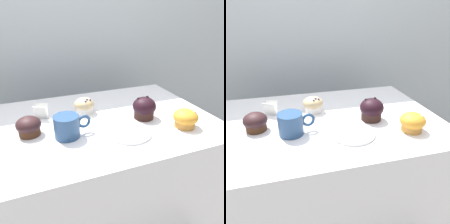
{
  "view_description": "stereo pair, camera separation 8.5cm",
  "coord_description": "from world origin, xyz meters",
  "views": [
    {
      "loc": [
        -0.2,
        -0.76,
        1.29
      ],
      "look_at": [
        0.08,
        -0.04,
        0.94
      ],
      "focal_mm": 35.0,
      "sensor_mm": 36.0,
      "label": 1
    },
    {
      "loc": [
        -0.12,
        -0.78,
        1.29
      ],
      "look_at": [
        0.08,
        -0.04,
        0.94
      ],
      "focal_mm": 35.0,
      "sensor_mm": 36.0,
      "label": 2
    }
  ],
  "objects": [
    {
      "name": "muffin_back_left",
      "position": [
        0.32,
        -0.17,
        0.93
      ],
      "size": [
        0.09,
        0.09,
        0.07
      ],
      "color": "#C38237",
      "rests_on": "display_counter"
    },
    {
      "name": "muffin_front_left",
      "position": [
        -0.23,
        -0.02,
        0.92
      ],
      "size": [
        0.09,
        0.09,
        0.07
      ],
      "color": "#432616",
      "rests_on": "display_counter"
    },
    {
      "name": "display_counter",
      "position": [
        0.0,
        0.0,
        0.45
      ],
      "size": [
        1.0,
        0.64,
        0.89
      ],
      "primitive_type": "cube",
      "color": "silver",
      "rests_on": "ground"
    },
    {
      "name": "price_card",
      "position": [
        -0.18,
        0.09,
        0.92
      ],
      "size": [
        0.06,
        0.06,
        0.06
      ],
      "color": "white",
      "rests_on": "display_counter"
    },
    {
      "name": "coffee_cup",
      "position": [
        -0.1,
        -0.09,
        0.93
      ],
      "size": [
        0.13,
        0.09,
        0.08
      ],
      "color": "navy",
      "rests_on": "display_counter"
    },
    {
      "name": "serving_plate",
      "position": [
        0.11,
        -0.14,
        0.9
      ],
      "size": [
        0.16,
        0.16,
        0.01
      ],
      "color": "white",
      "rests_on": "display_counter"
    },
    {
      "name": "wall_back",
      "position": [
        0.0,
        0.6,
        0.9
      ],
      "size": [
        3.2,
        0.1,
        1.8
      ],
      "primitive_type": "cube",
      "color": "#A8B2B7",
      "rests_on": "ground"
    },
    {
      "name": "muffin_front_center",
      "position": [
        0.22,
        -0.05,
        0.93
      ],
      "size": [
        0.09,
        0.09,
        0.09
      ],
      "color": "#331E19",
      "rests_on": "display_counter"
    },
    {
      "name": "muffin_back_right",
      "position": [
        0.0,
        0.08,
        0.93
      ],
      "size": [
        0.09,
        0.09,
        0.07
      ],
      "color": "silver",
      "rests_on": "display_counter"
    }
  ]
}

